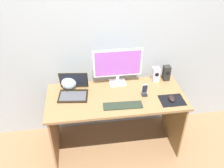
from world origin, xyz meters
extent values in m
plane|color=olive|center=(0.00, 0.00, 0.00)|extent=(8.00, 8.00, 0.00)
cube|color=#9CA5A6|center=(0.00, 0.41, 1.25)|extent=(6.00, 0.04, 2.50)
cube|color=olive|center=(0.00, 0.00, 0.72)|extent=(1.45, 0.64, 0.03)
cube|color=olive|center=(-0.68, 0.00, 0.35)|extent=(0.02, 0.60, 0.71)
cube|color=olive|center=(0.68, 0.00, 0.35)|extent=(0.02, 0.60, 0.71)
cube|color=white|center=(0.05, 0.23, 0.74)|extent=(0.18, 0.14, 0.01)
cylinder|color=white|center=(0.05, 0.23, 0.79)|extent=(0.04, 0.04, 0.09)
cube|color=white|center=(0.05, 0.23, 1.00)|extent=(0.53, 0.02, 0.32)
cube|color=#A559BF|center=(0.05, 0.22, 1.00)|extent=(0.49, 0.00, 0.28)
cube|color=#252521|center=(0.62, 0.23, 0.83)|extent=(0.08, 0.07, 0.18)
cylinder|color=black|center=(0.62, 0.19, 0.85)|extent=(0.05, 0.00, 0.05)
cube|color=white|center=(0.49, 0.23, 0.82)|extent=(0.07, 0.08, 0.16)
cylinder|color=black|center=(0.49, 0.19, 0.84)|extent=(0.05, 0.00, 0.05)
cube|color=black|center=(-0.44, 0.05, 0.75)|extent=(0.33, 0.25, 0.02)
cube|color=#47474C|center=(-0.44, 0.04, 0.75)|extent=(0.28, 0.19, 0.00)
cube|color=black|center=(-0.43, 0.18, 0.86)|extent=(0.31, 0.10, 0.21)
cube|color=#1E2333|center=(-0.43, 0.18, 0.86)|extent=(0.28, 0.08, 0.18)
sphere|color=silver|center=(-0.48, 0.21, 0.82)|extent=(0.17, 0.17, 0.17)
cube|color=#202C1F|center=(0.04, -0.17, 0.74)|extent=(0.39, 0.13, 0.01)
cube|color=black|center=(0.56, -0.16, 0.74)|extent=(0.25, 0.20, 0.00)
ellipsoid|color=black|center=(0.55, -0.15, 0.76)|extent=(0.07, 0.10, 0.04)
cube|color=black|center=(0.30, -0.03, 0.75)|extent=(0.06, 0.05, 0.02)
cube|color=silver|center=(0.30, -0.02, 0.82)|extent=(0.06, 0.03, 0.12)
cube|color=#1E2333|center=(0.30, -0.03, 0.82)|extent=(0.05, 0.02, 0.10)
camera|label=1|loc=(-0.32, -1.97, 2.26)|focal=38.29mm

